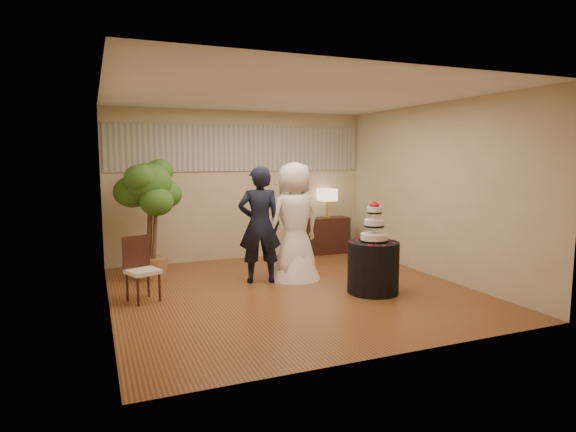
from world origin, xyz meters
name	(u,v)px	position (x,y,z in m)	size (l,w,h in m)	color
floor	(292,291)	(0.00, 0.00, 0.00)	(5.00, 5.00, 0.00)	brown
ceiling	(292,95)	(0.00, 0.00, 2.80)	(5.00, 5.00, 0.00)	white
wall_back	(241,186)	(0.00, 2.50, 1.40)	(5.00, 0.06, 2.80)	#C3B591
wall_front	(394,215)	(0.00, -2.50, 1.40)	(5.00, 0.06, 2.80)	#C3B591
wall_left	(105,201)	(-2.50, 0.00, 1.40)	(0.06, 5.00, 2.80)	#C3B591
wall_right	(434,191)	(2.50, 0.00, 1.40)	(0.06, 5.00, 2.80)	#C3B591
mural_border	(241,148)	(0.00, 2.48, 2.10)	(4.90, 0.02, 0.85)	#A5A59A
groom	(260,225)	(-0.27, 0.64, 0.90)	(0.66, 0.43, 1.81)	black
bride	(295,221)	(0.32, 0.65, 0.93)	(0.91, 0.83, 1.86)	white
cake_table	(373,267)	(1.04, -0.52, 0.37)	(0.73, 0.73, 0.74)	black
wedding_cake	(374,221)	(1.04, -0.52, 1.03)	(0.38, 0.38, 0.59)	white
console	(327,235)	(1.72, 2.29, 0.36)	(0.87, 0.39, 0.73)	black
table_lamp	(327,203)	(1.72, 2.29, 1.02)	(0.31, 0.31, 0.58)	#CCB886
ficus_tree	(149,218)	(-1.81, 1.55, 0.97)	(0.93, 0.93, 1.95)	#31601E
side_chair	(143,269)	(-2.06, 0.29, 0.44)	(0.40, 0.42, 0.88)	black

